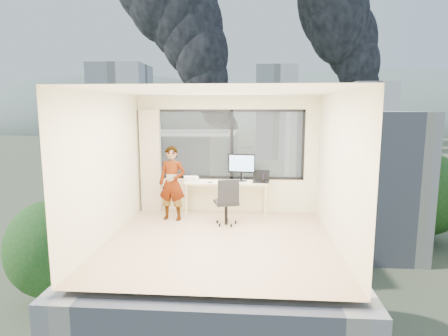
# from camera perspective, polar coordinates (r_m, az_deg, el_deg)

# --- Properties ---
(floor) EXTENTS (4.00, 4.00, 0.01)m
(floor) POSITION_cam_1_polar(r_m,az_deg,el_deg) (6.78, -0.65, -10.99)
(floor) COLOR #D1B287
(floor) RESTS_ON ground
(ceiling) EXTENTS (4.00, 4.00, 0.01)m
(ceiling) POSITION_cam_1_polar(r_m,az_deg,el_deg) (6.38, -0.69, 11.55)
(ceiling) COLOR white
(ceiling) RESTS_ON ground
(wall_front) EXTENTS (4.00, 0.01, 2.60)m
(wall_front) POSITION_cam_1_polar(r_m,az_deg,el_deg) (4.50, -2.88, -4.08)
(wall_front) COLOR beige
(wall_front) RESTS_ON ground
(wall_left) EXTENTS (0.01, 4.00, 2.60)m
(wall_left) POSITION_cam_1_polar(r_m,az_deg,el_deg) (6.92, -17.41, 0.13)
(wall_left) COLOR beige
(wall_left) RESTS_ON ground
(wall_right) EXTENTS (0.01, 4.00, 2.60)m
(wall_right) POSITION_cam_1_polar(r_m,az_deg,el_deg) (6.59, 16.94, -0.27)
(wall_right) COLOR beige
(wall_right) RESTS_ON ground
(window_wall) EXTENTS (3.30, 0.16, 1.55)m
(window_wall) POSITION_cam_1_polar(r_m,az_deg,el_deg) (8.40, 0.86, 3.59)
(window_wall) COLOR black
(window_wall) RESTS_ON ground
(curtain) EXTENTS (0.45, 0.14, 2.30)m
(curtain) POSITION_cam_1_polar(r_m,az_deg,el_deg) (8.61, -11.04, 1.05)
(curtain) COLOR beige
(curtain) RESTS_ON floor
(desk) EXTENTS (1.80, 0.60, 0.75)m
(desk) POSITION_cam_1_polar(r_m,az_deg,el_deg) (8.26, 0.35, -4.60)
(desk) COLOR #C8B286
(desk) RESTS_ON floor
(chair) EXTENTS (0.62, 0.62, 0.98)m
(chair) POSITION_cam_1_polar(r_m,az_deg,el_deg) (7.55, 0.33, -5.02)
(chair) COLOR black
(chair) RESTS_ON floor
(person) EXTENTS (0.61, 0.44, 1.56)m
(person) POSITION_cam_1_polar(r_m,az_deg,el_deg) (7.91, -7.87, -2.31)
(person) COLOR #2D2D33
(person) RESTS_ON floor
(monitor) EXTENTS (0.62, 0.21, 0.61)m
(monitor) POSITION_cam_1_polar(r_m,az_deg,el_deg) (8.22, 2.70, 0.14)
(monitor) COLOR black
(monitor) RESTS_ON desk
(game_console) EXTENTS (0.37, 0.33, 0.07)m
(game_console) POSITION_cam_1_polar(r_m,az_deg,el_deg) (8.43, -5.00, -1.49)
(game_console) COLOR white
(game_console) RESTS_ON desk
(laptop) EXTENTS (0.39, 0.41, 0.23)m
(laptop) POSITION_cam_1_polar(r_m,az_deg,el_deg) (8.11, 5.63, -1.37)
(laptop) COLOR black
(laptop) RESTS_ON desk
(cellphone) EXTENTS (0.11, 0.05, 0.01)m
(cellphone) POSITION_cam_1_polar(r_m,az_deg,el_deg) (8.06, -2.11, -2.17)
(cellphone) COLOR black
(cellphone) RESTS_ON desk
(pen_cup) EXTENTS (0.08, 0.08, 0.09)m
(pen_cup) POSITION_cam_1_polar(r_m,az_deg,el_deg) (8.07, 5.99, -1.91)
(pen_cup) COLOR black
(pen_cup) RESTS_ON desk
(handbag) EXTENTS (0.29, 0.19, 0.21)m
(handbag) POSITION_cam_1_polar(r_m,az_deg,el_deg) (8.32, 5.94, -1.18)
(handbag) COLOR #0D4B4F
(handbag) RESTS_ON desk
(exterior_ground) EXTENTS (400.00, 400.00, 0.04)m
(exterior_ground) POSITION_cam_1_polar(r_m,az_deg,el_deg) (127.40, 4.03, 1.62)
(exterior_ground) COLOR #515B3D
(exterior_ground) RESTS_ON ground
(near_bldg_a) EXTENTS (16.00, 12.00, 14.00)m
(near_bldg_a) POSITION_cam_1_polar(r_m,az_deg,el_deg) (38.72, -10.15, -5.07)
(near_bldg_a) COLOR beige
(near_bldg_a) RESTS_ON exterior_ground
(near_bldg_b) EXTENTS (14.00, 13.00, 16.00)m
(near_bldg_b) POSITION_cam_1_polar(r_m,az_deg,el_deg) (46.55, 18.48, -1.76)
(near_bldg_b) COLOR white
(near_bldg_b) RESTS_ON exterior_ground
(far_tower_a) EXTENTS (14.00, 14.00, 28.00)m
(far_tower_a) POSITION_cam_1_polar(r_m,az_deg,el_deg) (107.43, -15.15, 7.46)
(far_tower_a) COLOR silver
(far_tower_a) RESTS_ON exterior_ground
(far_tower_b) EXTENTS (13.00, 13.00, 30.00)m
(far_tower_b) POSITION_cam_1_polar(r_m,az_deg,el_deg) (126.57, 7.77, 8.32)
(far_tower_b) COLOR silver
(far_tower_b) RESTS_ON exterior_ground
(far_tower_c) EXTENTS (15.00, 15.00, 26.00)m
(far_tower_c) POSITION_cam_1_polar(r_m,az_deg,el_deg) (152.98, 21.38, 7.15)
(far_tower_c) COLOR silver
(far_tower_c) RESTS_ON exterior_ground
(far_tower_d) EXTENTS (16.00, 14.00, 22.00)m
(far_tower_d) POSITION_cam_1_polar(r_m,az_deg,el_deg) (167.75, -16.97, 6.80)
(far_tower_d) COLOR silver
(far_tower_d) RESTS_ON exterior_ground
(hill_a) EXTENTS (288.00, 216.00, 90.00)m
(hill_a) POSITION_cam_1_polar(r_m,az_deg,el_deg) (348.28, -16.03, 5.97)
(hill_a) COLOR slate
(hill_a) RESTS_ON exterior_ground
(hill_b) EXTENTS (300.00, 220.00, 96.00)m
(hill_b) POSITION_cam_1_polar(r_m,az_deg,el_deg) (341.55, 21.34, 5.65)
(hill_b) COLOR slate
(hill_b) RESTS_ON exterior_ground
(tree_a) EXTENTS (7.00, 7.00, 8.00)m
(tree_a) POSITION_cam_1_polar(r_m,az_deg,el_deg) (35.06, -24.83, -12.43)
(tree_a) COLOR #1B521E
(tree_a) RESTS_ON exterior_ground
(tree_b) EXTENTS (7.60, 7.60, 9.00)m
(tree_b) POSITION_cam_1_polar(r_m,az_deg,el_deg) (27.28, 11.64, -16.86)
(tree_b) COLOR #1B521E
(tree_b) RESTS_ON exterior_ground
(tree_c) EXTENTS (8.40, 8.40, 10.00)m
(tree_c) POSITION_cam_1_polar(r_m,az_deg,el_deg) (52.31, 28.49, -4.60)
(tree_c) COLOR #1B521E
(tree_c) RESTS_ON exterior_ground
(smoke_plume_a) EXTENTS (40.00, 24.00, 90.00)m
(smoke_plume_a) POSITION_cam_1_polar(r_m,az_deg,el_deg) (160.94, 0.48, 22.18)
(smoke_plume_a) COLOR black
(smoke_plume_a) RESTS_ON exterior_ground
(smoke_plume_b) EXTENTS (30.00, 18.00, 70.00)m
(smoke_plume_b) POSITION_cam_1_polar(r_m,az_deg,el_deg) (186.20, 22.17, 15.98)
(smoke_plume_b) COLOR black
(smoke_plume_b) RESTS_ON exterior_ground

